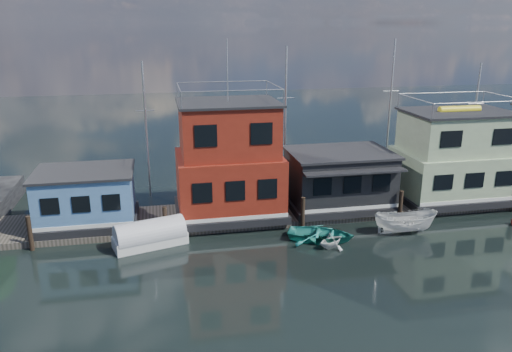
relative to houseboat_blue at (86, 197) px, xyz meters
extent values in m
plane|color=black|center=(18.00, -12.00, -2.21)|extent=(160.00, 160.00, 0.00)
cube|color=#595147|center=(18.00, 0.00, -2.01)|extent=(48.00, 5.00, 0.40)
cube|color=black|center=(0.00, 0.00, -1.56)|extent=(6.40, 4.90, 0.50)
cube|color=#507EB5|center=(0.00, 0.00, 0.19)|extent=(6.00, 4.50, 3.00)
cube|color=black|center=(0.00, 0.00, 1.77)|extent=(6.30, 4.80, 0.16)
cube|color=black|center=(9.50, 0.00, -1.56)|extent=(7.40, 5.90, 0.50)
cube|color=maroon|center=(9.50, 0.00, 0.57)|extent=(7.00, 5.50, 3.74)
cube|color=maroon|center=(9.50, 0.00, 4.17)|extent=(6.30, 4.95, 3.46)
cube|color=black|center=(9.50, 0.00, 5.97)|extent=(6.65, 5.23, 0.16)
cylinder|color=silver|center=(9.50, 0.00, 8.05)|extent=(0.08, 0.08, 4.00)
cube|color=black|center=(17.50, 0.00, -1.56)|extent=(7.40, 5.40, 0.50)
cube|color=black|center=(17.50, 0.00, 0.39)|extent=(7.00, 5.00, 3.40)
cube|color=black|center=(17.50, 0.00, 2.17)|extent=(7.30, 5.30, 0.16)
cube|color=black|center=(17.50, -2.80, 1.58)|extent=(7.00, 1.20, 0.12)
cube|color=black|center=(26.50, 0.00, -1.56)|extent=(8.40, 5.90, 0.50)
cube|color=#A3BB8D|center=(26.50, 0.00, 0.25)|extent=(8.00, 5.50, 3.12)
cube|color=#A3BB8D|center=(26.50, 0.00, 3.25)|extent=(7.20, 4.95, 2.88)
cube|color=black|center=(26.50, 0.00, 4.77)|extent=(7.60, 5.23, 0.16)
cylinder|color=yellow|center=(26.50, 0.00, 4.94)|extent=(3.20, 0.56, 0.56)
cylinder|color=#2D2116|center=(-3.00, -2.80, -1.11)|extent=(0.28, 0.28, 2.20)
cylinder|color=#2D2116|center=(5.00, -2.80, -1.11)|extent=(0.28, 0.28, 2.20)
cylinder|color=#2D2116|center=(14.00, -2.80, -1.11)|extent=(0.28, 0.28, 2.20)
cylinder|color=#2D2116|center=(21.00, -2.80, -1.11)|extent=(0.28, 0.28, 2.20)
cylinder|color=silver|center=(4.00, 6.00, 3.04)|extent=(0.16, 0.16, 10.50)
cylinder|color=silver|center=(4.00, 6.00, 4.62)|extent=(1.40, 0.06, 0.06)
cylinder|color=silver|center=(15.00, 6.00, 3.54)|extent=(0.16, 0.16, 11.50)
cylinder|color=silver|center=(15.00, 6.00, 5.27)|extent=(1.40, 0.06, 0.06)
cylinder|color=silver|center=(24.00, 6.00, 3.79)|extent=(0.16, 0.16, 12.00)
cylinder|color=silver|center=(24.00, 6.00, 5.59)|extent=(1.40, 0.06, 0.06)
cylinder|color=silver|center=(32.00, 6.00, 2.79)|extent=(0.16, 0.16, 10.00)
cylinder|color=silver|center=(32.00, 6.00, 4.29)|extent=(1.40, 0.06, 0.06)
imported|color=white|center=(20.33, -4.87, -1.41)|extent=(4.28, 2.11, 1.58)
cube|color=silver|center=(4.03, -3.51, -1.84)|extent=(4.70, 2.85, 0.73)
cylinder|color=silver|center=(4.03, -3.51, -1.42)|extent=(4.53, 2.89, 1.78)
imported|color=teal|center=(14.60, -4.88, -1.77)|extent=(5.02, 4.41, 0.86)
imported|color=silver|center=(14.87, -5.98, -1.71)|extent=(2.40, 2.27, 0.99)
camera|label=1|loc=(4.92, -32.48, 10.98)|focal=35.00mm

